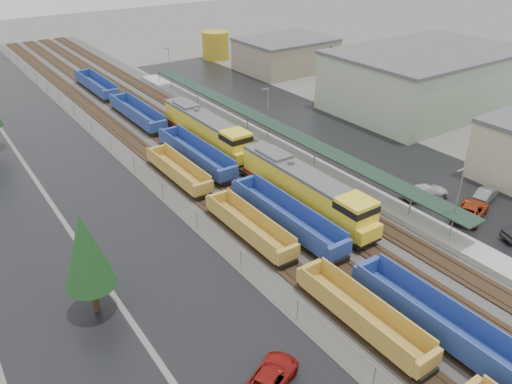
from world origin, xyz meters
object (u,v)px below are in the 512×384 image
at_px(parked_car_east_e, 486,194).
at_px(parked_car_east_c, 426,192).
at_px(locomotive_lead, 306,190).
at_px(well_string_yellow, 361,315).
at_px(well_string_blue, 235,182).
at_px(storage_tank, 215,45).
at_px(parked_car_west_c, 270,378).
at_px(parked_car_east_b, 471,210).
at_px(locomotive_trail, 207,130).

bearing_deg(parked_car_east_e, parked_car_east_c, 38.06).
xyz_separation_m(locomotive_lead, well_string_yellow, (-8.00, -16.10, -1.33)).
height_order(locomotive_lead, well_string_blue, locomotive_lead).
bearing_deg(locomotive_lead, storage_tank, 67.11).
height_order(parked_car_east_c, parked_car_east_e, parked_car_east_c).
xyz_separation_m(parked_car_west_c, parked_car_east_e, (34.85, 6.71, 0.00)).
xyz_separation_m(locomotive_lead, parked_car_east_b, (13.30, -11.12, -1.65)).
bearing_deg(parked_car_east_c, locomotive_lead, 83.35).
bearing_deg(locomotive_trail, parked_car_east_e, -59.93).
height_order(well_string_yellow, parked_car_east_b, well_string_yellow).
xyz_separation_m(storage_tank, parked_car_east_e, (-9.14, -73.92, -2.29)).
distance_m(parked_car_east_b, parked_car_east_e, 4.76).
bearing_deg(storage_tank, locomotive_lead, -112.89).
xyz_separation_m(well_string_yellow, parked_car_east_b, (21.30, 4.98, -0.32)).
height_order(well_string_blue, parked_car_east_b, well_string_blue).
height_order(well_string_yellow, parked_car_east_c, well_string_yellow).
bearing_deg(well_string_yellow, storage_tank, 66.39).
distance_m(well_string_blue, parked_car_west_c, 27.59).
height_order(storage_tank, parked_car_east_e, storage_tank).
bearing_deg(well_string_blue, storage_tank, 61.13).
height_order(parked_car_west_c, parked_car_east_b, parked_car_east_b).
relative_size(locomotive_lead, well_string_yellow, 0.28).
distance_m(parked_car_west_c, parked_car_east_b, 30.75).
relative_size(locomotive_lead, parked_car_east_b, 3.53).
bearing_deg(parked_car_east_b, well_string_blue, 23.14).
bearing_deg(storage_tank, parked_car_east_c, -101.54).
height_order(locomotive_lead, well_string_yellow, locomotive_lead).
relative_size(parked_car_east_b, parked_car_east_e, 1.34).
height_order(locomotive_lead, parked_car_east_b, locomotive_lead).
distance_m(parked_car_west_c, parked_car_east_c, 31.68).
height_order(locomotive_lead, parked_car_east_e, locomotive_lead).
height_order(locomotive_trail, parked_car_east_c, locomotive_trail).
xyz_separation_m(well_string_blue, parked_car_east_e, (21.89, -17.64, -0.52)).
xyz_separation_m(parked_car_east_b, parked_car_east_c, (-0.50, 5.40, -0.03)).
relative_size(locomotive_lead, parked_car_east_c, 3.83).
height_order(parked_car_west_c, parked_car_east_e, parked_car_east_e).
distance_m(well_string_yellow, parked_car_east_e, 26.63).
distance_m(well_string_yellow, parked_car_west_c, 8.98).
relative_size(well_string_blue, parked_car_east_e, 25.42).
height_order(well_string_blue, parked_car_east_e, well_string_blue).
relative_size(well_string_blue, parked_car_east_c, 20.60).
xyz_separation_m(locomotive_trail, well_string_yellow, (-8.00, -37.10, -1.33)).
xyz_separation_m(locomotive_lead, parked_car_east_c, (12.79, -5.72, -1.68)).
bearing_deg(locomotive_trail, well_string_blue, -106.80).
xyz_separation_m(well_string_yellow, parked_car_east_e, (25.89, 6.20, -0.42)).
bearing_deg(well_string_blue, locomotive_trail, 73.20).
xyz_separation_m(well_string_blue, parked_car_east_b, (17.30, -18.87, -0.43)).
bearing_deg(locomotive_trail, parked_car_west_c, -114.28).
bearing_deg(well_string_blue, parked_car_west_c, -118.03).
bearing_deg(locomotive_lead, parked_car_east_b, -39.91).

